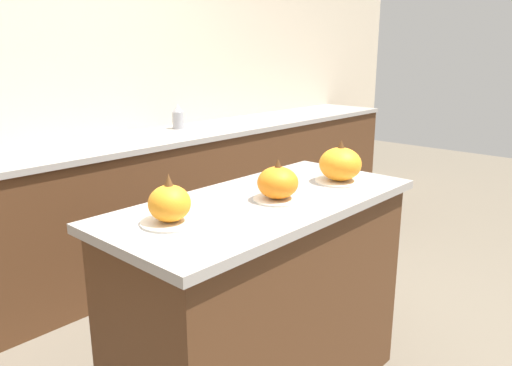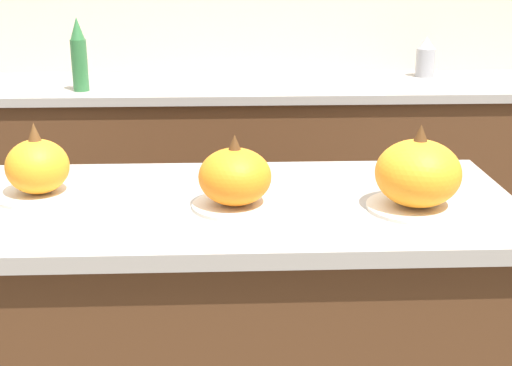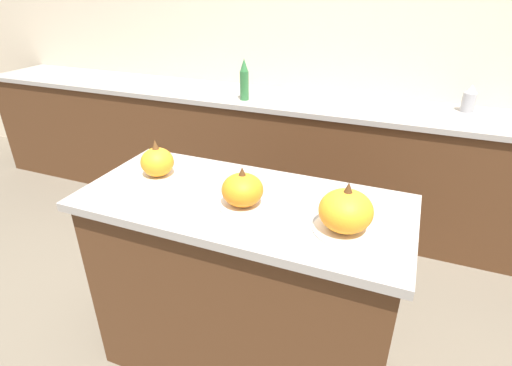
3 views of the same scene
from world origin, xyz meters
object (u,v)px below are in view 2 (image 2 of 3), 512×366
at_px(pumpkin_cake_left, 38,169).
at_px(pumpkin_cake_right, 418,175).
at_px(bottle_tall, 79,56).
at_px(pumpkin_cake_center, 235,179).
at_px(bottle_short, 426,57).

distance_m(pumpkin_cake_left, pumpkin_cake_right, 0.84).
bearing_deg(bottle_tall, pumpkin_cake_center, -66.71).
height_order(bottle_tall, bottle_short, bottle_tall).
bearing_deg(bottle_tall, pumpkin_cake_right, -54.97).
relative_size(pumpkin_cake_right, bottle_short, 1.22).
relative_size(pumpkin_cake_left, bottle_short, 1.14).
bearing_deg(pumpkin_cake_left, bottle_tall, 96.63).
relative_size(pumpkin_cake_right, bottle_tall, 0.74).
xyz_separation_m(pumpkin_cake_left, pumpkin_cake_right, (0.83, -0.12, 0.01)).
relative_size(pumpkin_cake_center, bottle_short, 1.08).
xyz_separation_m(pumpkin_cake_right, bottle_tall, (-0.98, 1.40, 0.07)).
bearing_deg(pumpkin_cake_right, bottle_short, 74.31).
bearing_deg(pumpkin_cake_left, pumpkin_cake_right, -8.21).
height_order(pumpkin_cake_right, bottle_tall, bottle_tall).
xyz_separation_m(pumpkin_cake_center, bottle_tall, (-0.59, 1.37, 0.08)).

